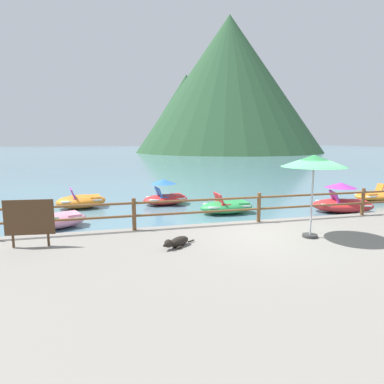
# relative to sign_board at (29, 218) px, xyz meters

# --- Properties ---
(ground_plane) EXTENTS (200.00, 200.00, 0.00)m
(ground_plane) POSITION_rel_sign_board_xyz_m (6.58, 39.36, -1.13)
(ground_plane) COLOR slate
(promenade_dock) EXTENTS (28.00, 8.00, 0.40)m
(promenade_dock) POSITION_rel_sign_board_xyz_m (6.58, -2.84, -0.93)
(promenade_dock) COLOR gray
(promenade_dock) RESTS_ON ground
(dock_railing) EXTENTS (23.92, 0.12, 0.95)m
(dock_railing) POSITION_rel_sign_board_xyz_m (6.58, 0.91, -0.15)
(dock_railing) COLOR brown
(dock_railing) RESTS_ON promenade_dock
(sign_board) EXTENTS (1.18, 0.17, 1.19)m
(sign_board) POSITION_rel_sign_board_xyz_m (0.00, 0.00, 0.00)
(sign_board) COLOR silver
(sign_board) RESTS_ON promenade_dock
(beach_umbrella) EXTENTS (1.70, 1.70, 2.24)m
(beach_umbrella) POSITION_rel_sign_board_xyz_m (7.18, -1.02, 1.32)
(beach_umbrella) COLOR #B2B2B7
(beach_umbrella) RESTS_ON promenade_dock
(dog_resting) EXTENTS (0.94, 0.64, 0.26)m
(dog_resting) POSITION_rel_sign_board_xyz_m (3.51, -0.91, -0.61)
(dog_resting) COLOR black
(dog_resting) RESTS_ON promenade_dock
(pedal_boat_0) EXTENTS (2.55, 1.33, 0.81)m
(pedal_boat_0) POSITION_rel_sign_board_xyz_m (15.00, 4.94, -0.89)
(pedal_boat_0) COLOR orange
(pedal_boat_0) RESTS_ON ground
(pedal_boat_1) EXTENTS (2.39, 1.81, 0.86)m
(pedal_boat_1) POSITION_rel_sign_board_xyz_m (0.11, 3.33, -0.85)
(pedal_boat_1) COLOR pink
(pedal_boat_1) RESTS_ON ground
(pedal_boat_2) EXTENTS (2.79, 2.10, 1.26)m
(pedal_boat_2) POSITION_rel_sign_board_xyz_m (11.46, 3.05, -0.71)
(pedal_boat_2) COLOR red
(pedal_boat_2) RESTS_ON ground
(pedal_boat_3) EXTENTS (2.31, 1.65, 0.90)m
(pedal_boat_3) POSITION_rel_sign_board_xyz_m (0.77, 6.72, -0.82)
(pedal_boat_3) COLOR orange
(pedal_boat_3) RESTS_ON ground
(pedal_boat_4) EXTENTS (2.26, 1.16, 0.86)m
(pedal_boat_4) POSITION_rel_sign_board_xyz_m (6.66, 4.03, -0.85)
(pedal_boat_4) COLOR green
(pedal_boat_4) RESTS_ON ground
(pedal_boat_5) EXTENTS (2.22, 1.43, 1.20)m
(pedal_boat_5) POSITION_rel_sign_board_xyz_m (4.54, 6.57, -0.73)
(pedal_boat_5) COLOR red
(pedal_boat_5) RESTS_ON ground
(cliff_headland) EXTENTS (42.71, 42.71, 30.40)m
(cliff_headland) POSITION_rel_sign_board_xyz_m (28.69, 67.12, 13.14)
(cliff_headland) COLOR #284C2D
(cliff_headland) RESTS_ON ground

